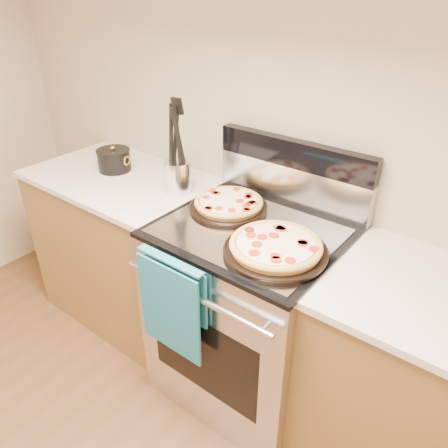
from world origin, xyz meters
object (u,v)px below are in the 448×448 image
Objects in this scene: range_body at (249,314)px; pepperoni_pizza_back at (229,204)px; saucepan at (114,161)px; utensil_crock at (178,177)px; pepperoni_pizza_front at (276,247)px.

range_body is 2.61× the size of pepperoni_pizza_back.
saucepan is at bearing 179.87° from pepperoni_pizza_back.
pepperoni_pizza_back is at bearing 158.75° from range_body.
utensil_crock is (-0.32, 0.01, 0.04)m from pepperoni_pizza_back.
range_body is 0.74m from utensil_crock.
utensil_crock is 0.47m from saucepan.
range_body is 2.30× the size of pepperoni_pizza_front.
utensil_crock reaches higher than saucepan.
pepperoni_pizza_front is at bearing -8.94° from saucepan.
utensil_crock is 0.92× the size of saucepan.
saucepan is at bearing 171.06° from pepperoni_pizza_front.
pepperoni_pizza_back is 0.40m from pepperoni_pizza_front.
range_body is 1.10m from saucepan.
pepperoni_pizza_front reaches higher than pepperoni_pizza_back.
pepperoni_pizza_front is 2.43× the size of utensil_crock.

